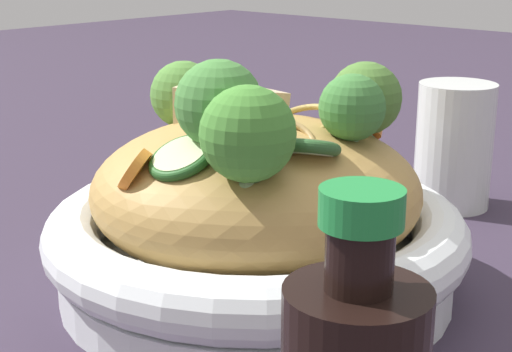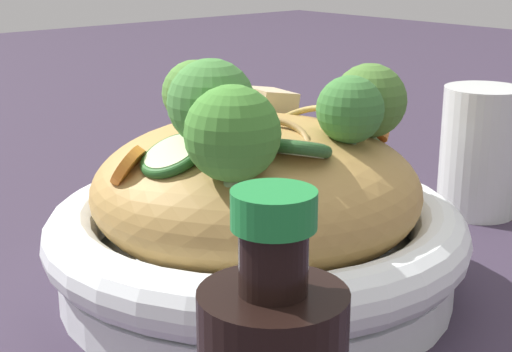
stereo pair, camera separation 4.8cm
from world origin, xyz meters
name	(u,v)px [view 1 (the left image)]	position (x,y,z in m)	size (l,w,h in m)	color
ground_plane	(256,289)	(0.00, 0.00, 0.00)	(3.00, 3.00, 0.00)	#322839
serving_bowl	(256,245)	(0.00, 0.00, 0.03)	(0.26, 0.26, 0.06)	white
noodle_heap	(256,189)	(0.00, 0.00, 0.07)	(0.20, 0.20, 0.09)	#AE8646
broccoli_florets	(264,109)	(0.01, 0.01, 0.12)	(0.18, 0.19, 0.07)	#8EAB75
carrot_coins	(239,133)	(0.01, -0.01, 0.10)	(0.18, 0.10, 0.04)	orange
zucchini_slices	(246,154)	(0.04, 0.03, 0.10)	(0.09, 0.09, 0.04)	beige
chicken_chunks	(229,107)	(-0.02, -0.04, 0.11)	(0.09, 0.04, 0.04)	#D2BA88
drinking_glass	(454,146)	(-0.23, 0.01, 0.05)	(0.06, 0.06, 0.10)	silver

